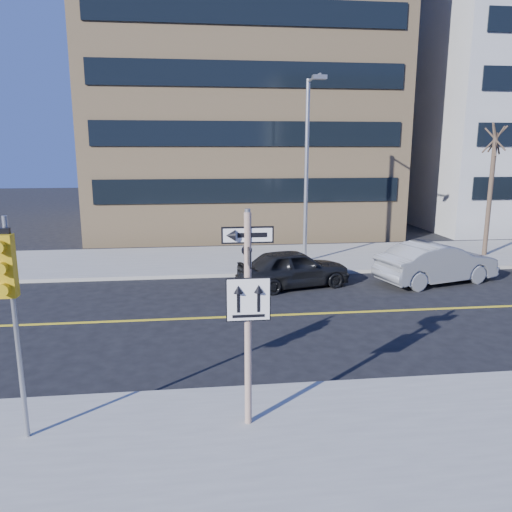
{
  "coord_description": "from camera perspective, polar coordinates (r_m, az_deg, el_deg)",
  "views": [
    {
      "loc": [
        -0.86,
        -11.02,
        5.22
      ],
      "look_at": [
        0.91,
        4.0,
        1.96
      ],
      "focal_mm": 35.0,
      "sensor_mm": 36.0,
      "label": 1
    }
  ],
  "objects": [
    {
      "name": "parked_car_a",
      "position": [
        19.18,
        4.31,
        -1.39
      ],
      "size": [
        2.76,
        4.63,
        1.48
      ],
      "primitive_type": "imported",
      "rotation": [
        0.0,
        0.0,
        1.82
      ],
      "color": "black",
      "rests_on": "ground"
    },
    {
      "name": "traffic_signal",
      "position": [
        9.2,
        -26.5,
        -2.93
      ],
      "size": [
        0.32,
        0.45,
        4.0
      ],
      "color": "gray",
      "rests_on": "near_sidewalk"
    },
    {
      "name": "sign_pole",
      "position": [
        9.0,
        -0.92,
        -5.87
      ],
      "size": [
        0.92,
        0.92,
        4.06
      ],
      "color": "beige",
      "rests_on": "near_sidewalk"
    },
    {
      "name": "ground",
      "position": [
        12.23,
        -2.11,
        -13.12
      ],
      "size": [
        120.0,
        120.0,
        0.0
      ],
      "primitive_type": "plane",
      "color": "black",
      "rests_on": "ground"
    },
    {
      "name": "street_tree_west",
      "position": [
        26.28,
        25.66,
        11.66
      ],
      "size": [
        1.8,
        1.8,
        6.35
      ],
      "color": "#382821",
      "rests_on": "far_sidewalk"
    },
    {
      "name": "streetlight_a",
      "position": [
        22.32,
        5.95,
        10.91
      ],
      "size": [
        0.55,
        2.25,
        8.0
      ],
      "color": "gray",
      "rests_on": "far_sidewalk"
    },
    {
      "name": "building_brick",
      "position": [
        36.33,
        -2.3,
        18.13
      ],
      "size": [
        18.0,
        18.0,
        18.0
      ],
      "primitive_type": "cube",
      "color": "tan",
      "rests_on": "ground"
    },
    {
      "name": "parked_car_b",
      "position": [
        20.95,
        19.94,
        -0.73
      ],
      "size": [
        2.97,
        5.2,
        1.62
      ],
      "primitive_type": "imported",
      "rotation": [
        0.0,
        0.0,
        1.84
      ],
      "color": "gray",
      "rests_on": "ground"
    }
  ]
}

